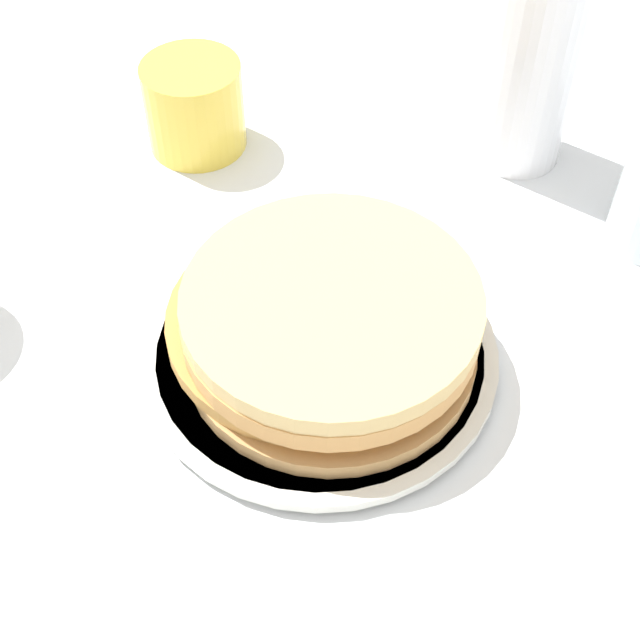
# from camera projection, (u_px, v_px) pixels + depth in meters

# --- Properties ---
(ground_plane) EXTENTS (4.00, 4.00, 0.00)m
(ground_plane) POSITION_uv_depth(u_px,v_px,m) (293.00, 335.00, 0.60)
(ground_plane) COLOR white
(plate) EXTENTS (0.23, 0.23, 0.01)m
(plate) POSITION_uv_depth(u_px,v_px,m) (320.00, 353.00, 0.58)
(plate) COLOR silver
(plate) RESTS_ON ground_plane
(pancake_stack) EXTENTS (0.20, 0.20, 0.05)m
(pancake_stack) POSITION_uv_depth(u_px,v_px,m) (327.00, 322.00, 0.56)
(pancake_stack) COLOR tan
(pancake_stack) RESTS_ON plate
(juice_glass) EXTENTS (0.08, 0.08, 0.07)m
(juice_glass) POSITION_uv_depth(u_px,v_px,m) (194.00, 106.00, 0.71)
(juice_glass) COLOR yellow
(juice_glass) RESTS_ON ground_plane
(water_bottle_near) EXTENTS (0.07, 0.07, 0.26)m
(water_bottle_near) POSITION_uv_depth(u_px,v_px,m) (542.00, 15.00, 0.63)
(water_bottle_near) COLOR white
(water_bottle_near) RESTS_ON ground_plane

